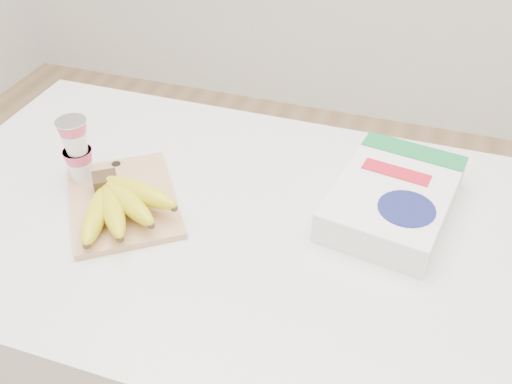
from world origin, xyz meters
TOP-DOWN VIEW (x-y plane):
  - table at (0.00, 0.00)m, footprint 1.20×0.80m
  - cutting_board at (-0.16, -0.03)m, footprint 0.33×0.35m
  - bananas at (-0.14, -0.08)m, footprint 0.22×0.22m
  - yogurt_stack at (-0.27, 0.00)m, footprint 0.07×0.06m
  - cereal_box at (0.36, 0.12)m, footprint 0.26×0.35m

SIDE VIEW (x-z plane):
  - table at x=0.00m, z-range 0.00..0.90m
  - cutting_board at x=-0.16m, z-range 0.90..0.91m
  - cereal_box at x=0.36m, z-range 0.90..0.97m
  - bananas at x=-0.14m, z-range 0.90..0.98m
  - yogurt_stack at x=-0.27m, z-range 0.92..1.06m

